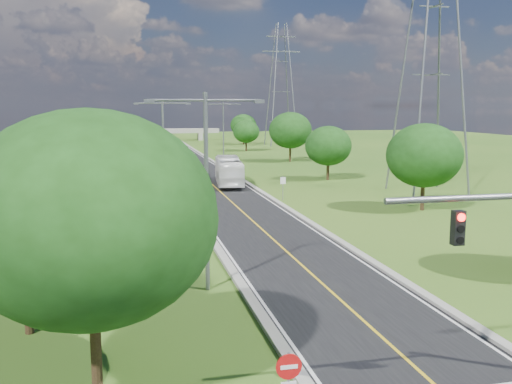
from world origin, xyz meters
TOP-DOWN VIEW (x-y plane):
  - ground at (0.00, 60.00)m, footprint 260.00×260.00m
  - road at (0.00, 66.00)m, footprint 8.00×150.00m
  - curb_left at (-4.25, 66.00)m, footprint 0.50×150.00m
  - curb_right at (4.25, 66.00)m, footprint 0.50×150.00m
  - do_not_enter_left at (-5.60, -1.52)m, footprint 0.76×0.11m
  - speed_limit_sign at (5.20, 37.98)m, footprint 0.55×0.09m
  - overpass at (0.00, 140.00)m, footprint 30.00×3.00m
  - streetlight_near_left at (-6.00, 12.00)m, footprint 5.90×0.25m
  - streetlight_mid_left at (-6.00, 45.00)m, footprint 5.90×0.25m
  - streetlight_far_right at (6.00, 78.00)m, footprint 5.90×0.25m
  - power_tower_near at (22.00, 40.00)m, footprint 9.00×6.40m
  - power_tower_far at (26.00, 115.00)m, footprint 9.00×6.40m
  - tree_la at (-14.00, 8.00)m, footprint 7.14×7.14m
  - tree_lb at (-16.00, 28.00)m, footprint 6.30×6.30m
  - tree_lc at (-15.00, 50.00)m, footprint 7.56×7.56m
  - tree_ld at (-17.00, 74.00)m, footprint 6.72×6.72m
  - tree_le at (-14.50, 98.00)m, footprint 5.88×5.88m
  - tree_lf at (-11.00, 2.00)m, footprint 7.98×7.98m
  - tree_rb at (16.00, 30.00)m, footprint 6.72×6.72m
  - tree_rc at (15.00, 52.00)m, footprint 5.88×5.88m
  - tree_rd at (17.00, 76.00)m, footprint 7.14×7.14m
  - tree_re at (14.50, 100.00)m, footprint 5.46×5.46m
  - tree_rf at (18.00, 120.00)m, footprint 6.30×6.30m
  - bus_outbound at (1.90, 50.06)m, footprint 4.09×12.00m
  - bus_inbound at (-2.91, 55.06)m, footprint 4.21×12.18m

SIDE VIEW (x-z plane):
  - ground at x=0.00m, z-range 0.00..0.00m
  - road at x=0.00m, z-range 0.00..0.06m
  - curb_left at x=-4.25m, z-range 0.00..0.22m
  - curb_right at x=4.25m, z-range 0.00..0.22m
  - speed_limit_sign at x=5.20m, z-range 0.40..2.80m
  - bus_outbound at x=1.90m, z-range 0.06..3.34m
  - bus_inbound at x=-2.91m, z-range 0.06..3.38m
  - do_not_enter_left at x=-5.60m, z-range 0.52..3.02m
  - overpass at x=0.00m, z-range 0.81..4.01m
  - tree_re at x=14.50m, z-range 0.85..7.20m
  - tree_le at x=-14.50m, z-range 0.91..7.75m
  - tree_rc at x=15.00m, z-range 0.91..7.75m
  - tree_lb at x=-16.00m, z-range 0.98..8.31m
  - tree_rf at x=18.00m, z-range 0.98..8.31m
  - tree_ld at x=-17.00m, z-range 1.05..8.86m
  - tree_rb at x=16.00m, z-range 1.05..8.86m
  - tree_la at x=-14.00m, z-range 1.11..9.42m
  - tree_rd at x=17.00m, z-range 1.11..9.42m
  - tree_lc at x=-15.00m, z-range 1.18..9.97m
  - tree_lf at x=-11.00m, z-range 1.24..10.53m
  - streetlight_near_left at x=-6.00m, z-range 0.94..10.94m
  - streetlight_mid_left at x=-6.00m, z-range 0.94..10.94m
  - streetlight_far_right at x=6.00m, z-range 0.94..10.94m
  - power_tower_near at x=22.00m, z-range 0.01..28.01m
  - power_tower_far at x=26.00m, z-range 0.01..28.01m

